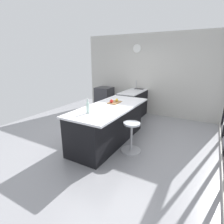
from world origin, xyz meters
TOP-DOWN VIEW (x-y plane):
  - ground_plane at (0.00, 0.00)m, footprint 6.85×6.85m
  - interior_partition_left at (-2.63, -0.00)m, footprint 0.15×4.86m
  - sink_cabinet at (-2.29, -0.27)m, footprint 2.04×0.60m
  - oven_range at (-2.28, -1.64)m, footprint 0.60×0.61m
  - kitchen_island at (0.08, -0.05)m, footprint 2.36×1.02m
  - stool_by_window at (0.27, 0.63)m, footprint 0.44×0.44m
  - cutting_board at (-0.25, -0.07)m, footprint 0.36×0.24m
  - apple_yellow at (-0.34, -0.06)m, footprint 0.07×0.07m
  - apple_red at (-0.14, -0.10)m, footprint 0.09×0.09m
  - water_bottle at (0.78, -0.13)m, footprint 0.06×0.06m

SIDE VIEW (x-z plane):
  - ground_plane at x=0.00m, z-range 0.00..0.00m
  - stool_by_window at x=0.27m, z-range -0.02..0.65m
  - oven_range at x=-2.28m, z-range 0.00..0.88m
  - kitchen_island at x=0.08m, z-range 0.01..0.91m
  - sink_cabinet at x=-2.29m, z-range -0.13..1.06m
  - cutting_board at x=-0.25m, z-range 0.91..0.93m
  - apple_yellow at x=-0.34m, z-range 0.93..1.00m
  - apple_red at x=-0.14m, z-range 0.93..1.01m
  - water_bottle at x=0.78m, z-range 0.87..1.18m
  - interior_partition_left at x=-2.63m, z-range 0.00..2.78m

